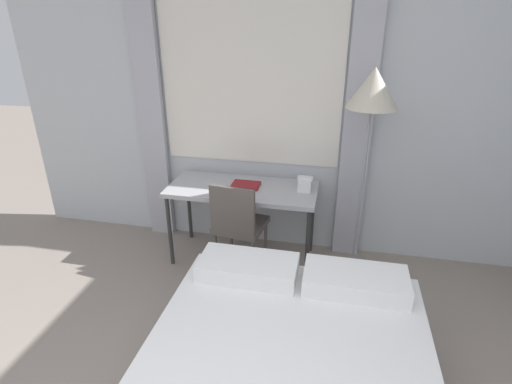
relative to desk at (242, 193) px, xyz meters
The scene contains 6 objects.
wall_back_with_window 0.84m from the desk, 48.75° to the left, with size 5.31×0.13×2.70m.
desk is the anchor object (origin of this frame).
desk_chair 0.31m from the desk, 84.66° to the right, with size 0.45×0.45×0.89m.
standing_lamp 1.34m from the desk, ahead, with size 0.38×0.38×1.79m.
telephone 0.56m from the desk, ahead, with size 0.13×0.16×0.12m.
book 0.08m from the desk, 47.91° to the left, with size 0.24×0.18×0.02m.
Camera 1 is at (0.42, -0.49, 2.14)m, focal length 28.00 mm.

